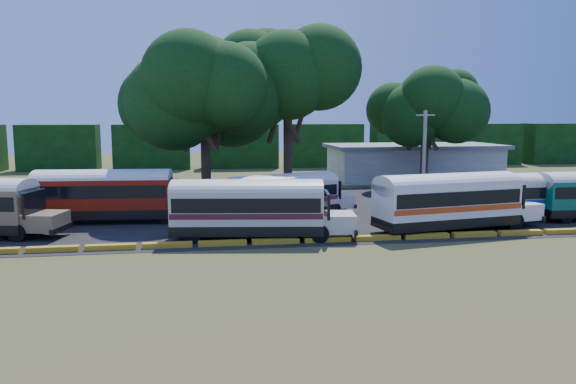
{
  "coord_description": "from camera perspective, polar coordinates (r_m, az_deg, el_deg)",
  "views": [
    {
      "loc": [
        -5.61,
        -29.79,
        7.24
      ],
      "look_at": [
        -0.01,
        6.0,
        2.26
      ],
      "focal_mm": 35.0,
      "sensor_mm": 36.0,
      "label": 1
    }
  ],
  "objects": [
    {
      "name": "asphalt_strip",
      "position": [
        42.92,
        0.09,
        -1.88
      ],
      "size": [
        64.0,
        24.0,
        0.02
      ],
      "primitive_type": "cube",
      "color": "black",
      "rests_on": "ground"
    },
    {
      "name": "bus_cream_west",
      "position": [
        32.87,
        -3.74,
        -1.37
      ],
      "size": [
        11.01,
        4.1,
        3.53
      ],
      "rotation": [
        0.0,
        0.0,
        -0.14
      ],
      "color": "black",
      "rests_on": "ground"
    },
    {
      "name": "bus_cream_east",
      "position": [
        39.51,
        -0.21,
        -0.11
      ],
      "size": [
        9.78,
        5.89,
        3.16
      ],
      "rotation": [
        0.0,
        0.0,
        0.4
      ],
      "color": "black",
      "rests_on": "ground"
    },
    {
      "name": "tree_center",
      "position": [
        50.9,
        -0.02,
        11.55
      ],
      "size": [
        10.47,
        10.47,
        14.44
      ],
      "color": "#38231C",
      "rests_on": "ground"
    },
    {
      "name": "bus_white_blue",
      "position": [
        40.94,
        20.07,
        -0.22
      ],
      "size": [
        10.03,
        2.71,
        3.28
      ],
      "rotation": [
        0.0,
        0.0,
        0.02
      ],
      "color": "black",
      "rests_on": "ground"
    },
    {
      "name": "treeline_backdrop",
      "position": [
        78.11,
        -4.78,
        4.68
      ],
      "size": [
        130.0,
        4.0,
        6.0
      ],
      "color": "black",
      "rests_on": "ground"
    },
    {
      "name": "bus_white_red",
      "position": [
        36.43,
        16.16,
        -0.65
      ],
      "size": [
        11.44,
        4.64,
        3.66
      ],
      "rotation": [
        0.0,
        0.0,
        0.18
      ],
      "color": "black",
      "rests_on": "ground"
    },
    {
      "name": "bus_red",
      "position": [
        39.9,
        -17.83,
        0.0
      ],
      "size": [
        11.15,
        3.43,
        3.61
      ],
      "rotation": [
        0.0,
        0.0,
        -0.07
      ],
      "color": "black",
      "rests_on": "ground"
    },
    {
      "name": "ground",
      "position": [
        31.16,
        1.73,
        -5.62
      ],
      "size": [
        160.0,
        160.0,
        0.0
      ],
      "primitive_type": "plane",
      "color": "#3C531B",
      "rests_on": "ground"
    },
    {
      "name": "tree_west",
      "position": [
        46.92,
        -8.5,
        10.65
      ],
      "size": [
        10.8,
        10.8,
        13.62
      ],
      "color": "#38231C",
      "rests_on": "ground"
    },
    {
      "name": "utility_pole",
      "position": [
        47.43,
        13.66,
        3.59
      ],
      "size": [
        1.6,
        0.3,
        7.62
      ],
      "color": "gray",
      "rests_on": "ground"
    },
    {
      "name": "curb",
      "position": [
        32.09,
        1.4,
        -4.95
      ],
      "size": [
        53.7,
        0.45,
        0.3
      ],
      "color": "orange",
      "rests_on": "ground"
    },
    {
      "name": "terminal_building",
      "position": [
        64.49,
        12.63,
        3.0
      ],
      "size": [
        19.0,
        9.0,
        4.0
      ],
      "color": "silver",
      "rests_on": "ground"
    },
    {
      "name": "tree_east",
      "position": [
        57.78,
        13.86,
        8.93
      ],
      "size": [
        8.15,
        8.15,
        11.64
      ],
      "color": "#38231C",
      "rests_on": "ground"
    }
  ]
}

